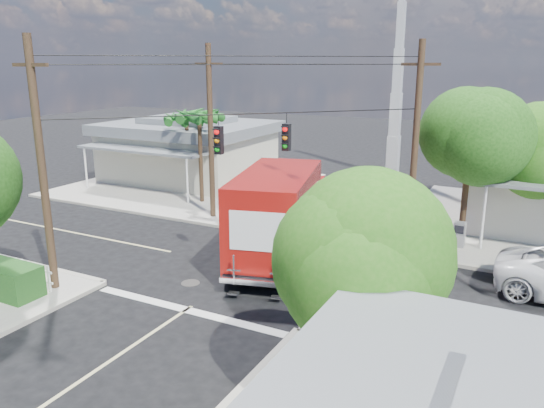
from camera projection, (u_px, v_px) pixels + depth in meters
The scene contains 13 objects.
ground at pixel (249, 267), 21.56m from camera, with size 120.00×120.00×0.00m, color black.
sidewalk_nw at pixel (189, 185), 35.70m from camera, with size 14.12×14.12×0.14m.
road_markings at pixel (230, 280), 20.29m from camera, with size 32.00×32.00×0.01m.
building_nw at pixel (188, 149), 37.00m from camera, with size 10.80×10.20×4.30m.
radio_tower at pixel (396, 98), 37.03m from camera, with size 0.80×0.80×17.00m.
tree_ne_front at pixel (470, 141), 22.92m from camera, with size 4.21×4.14×6.66m.
tree_ne_back at pixel (537, 152), 23.80m from camera, with size 3.77×3.66×5.82m.
tree_se at pixel (366, 260), 11.19m from camera, with size 3.67×3.54×5.62m.
palm_nw_front at pixel (199, 118), 30.01m from camera, with size 3.01×3.08×5.59m.
palm_nw_back at pixel (186, 120), 32.28m from camera, with size 3.01×3.08×5.19m.
utility_poles at pixel (235, 145), 22.42m from camera, with size 12.00×10.68×9.00m.
vending_boxes at pixel (443, 232), 23.81m from camera, with size 1.90×0.50×1.10m.
delivery_truck at pixel (280, 213), 22.21m from camera, with size 4.81×9.27×3.86m.
Camera 1 is at (10.07, -17.47, 8.09)m, focal length 35.00 mm.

